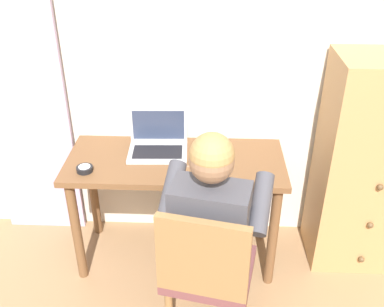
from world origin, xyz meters
name	(u,v)px	position (x,y,z in m)	size (l,w,h in m)	color
wall_back	(216,53)	(0.00, 2.20, 1.25)	(4.80, 0.05, 2.50)	beige
curtain_panel	(18,73)	(-1.16, 2.13, 1.14)	(0.53, 0.03, 2.27)	#B29EBC
desk	(176,176)	(-0.22, 1.86, 0.61)	(1.25, 0.53, 0.73)	brown
dresser	(368,166)	(0.91, 1.94, 0.66)	(0.56, 0.43, 1.33)	tan
chair	(207,270)	(-0.03, 1.25, 0.48)	(0.49, 0.48, 0.87)	brown
person_seated	(215,217)	(0.01, 1.43, 0.66)	(0.61, 0.64, 1.18)	#6B84AD
laptop	(158,143)	(-0.33, 1.96, 0.78)	(0.35, 0.26, 0.24)	#B7BABF
computer_mouse	(206,157)	(-0.05, 1.87, 0.74)	(0.06, 0.10, 0.03)	black
desk_clock	(85,169)	(-0.71, 1.72, 0.74)	(0.09, 0.09, 0.03)	black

